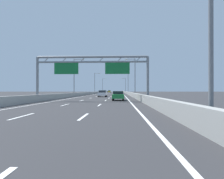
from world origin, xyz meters
TOP-DOWN VIEW (x-y plane):
  - ground_plane at (0.00, 100.00)m, footprint 260.00×260.00m
  - lane_dash_left_1 at (-1.80, 12.50)m, footprint 0.16×3.00m
  - lane_dash_left_2 at (-1.80, 21.50)m, footprint 0.16×3.00m
  - lane_dash_left_3 at (-1.80, 30.50)m, footprint 0.16×3.00m
  - lane_dash_left_4 at (-1.80, 39.50)m, footprint 0.16×3.00m
  - lane_dash_left_5 at (-1.80, 48.50)m, footprint 0.16×3.00m
  - lane_dash_left_6 at (-1.80, 57.50)m, footprint 0.16×3.00m
  - lane_dash_left_7 at (-1.80, 66.50)m, footprint 0.16×3.00m
  - lane_dash_left_8 at (-1.80, 75.50)m, footprint 0.16×3.00m
  - lane_dash_left_9 at (-1.80, 84.50)m, footprint 0.16×3.00m
  - lane_dash_left_10 at (-1.80, 93.50)m, footprint 0.16×3.00m
  - lane_dash_left_11 at (-1.80, 102.50)m, footprint 0.16×3.00m
  - lane_dash_left_12 at (-1.80, 111.50)m, footprint 0.16×3.00m
  - lane_dash_left_13 at (-1.80, 120.50)m, footprint 0.16×3.00m
  - lane_dash_left_14 at (-1.80, 129.50)m, footprint 0.16×3.00m
  - lane_dash_left_15 at (-1.80, 138.50)m, footprint 0.16×3.00m
  - lane_dash_left_16 at (-1.80, 147.50)m, footprint 0.16×3.00m
  - lane_dash_left_17 at (-1.80, 156.50)m, footprint 0.16×3.00m
  - lane_dash_right_1 at (1.80, 12.50)m, footprint 0.16×3.00m
  - lane_dash_right_2 at (1.80, 21.50)m, footprint 0.16×3.00m
  - lane_dash_right_3 at (1.80, 30.50)m, footprint 0.16×3.00m
  - lane_dash_right_4 at (1.80, 39.50)m, footprint 0.16×3.00m
  - lane_dash_right_5 at (1.80, 48.50)m, footprint 0.16×3.00m
  - lane_dash_right_6 at (1.80, 57.50)m, footprint 0.16×3.00m
  - lane_dash_right_7 at (1.80, 66.50)m, footprint 0.16×3.00m
  - lane_dash_right_8 at (1.80, 75.50)m, footprint 0.16×3.00m
  - lane_dash_right_9 at (1.80, 84.50)m, footprint 0.16×3.00m
  - lane_dash_right_10 at (1.80, 93.50)m, footprint 0.16×3.00m
  - lane_dash_right_11 at (1.80, 102.50)m, footprint 0.16×3.00m
  - lane_dash_right_12 at (1.80, 111.50)m, footprint 0.16×3.00m
  - lane_dash_right_13 at (1.80, 120.50)m, footprint 0.16×3.00m
  - lane_dash_right_14 at (1.80, 129.50)m, footprint 0.16×3.00m
  - lane_dash_right_15 at (1.80, 138.50)m, footprint 0.16×3.00m
  - lane_dash_right_16 at (1.80, 147.50)m, footprint 0.16×3.00m
  - lane_dash_right_17 at (1.80, 156.50)m, footprint 0.16×3.00m
  - edge_line_left at (-5.25, 88.00)m, footprint 0.16×176.00m
  - edge_line_right at (5.25, 88.00)m, footprint 0.16×176.00m
  - barrier_left at (-6.90, 110.00)m, footprint 0.45×220.00m
  - barrier_right at (6.90, 110.00)m, footprint 0.45×220.00m
  - sign_gantry at (-0.01, 28.64)m, footprint 15.87×0.36m
  - streetlamp_left_mid at (-7.47, 50.79)m, footprint 2.58×0.28m
  - streetlamp_right_mid at (7.47, 50.79)m, footprint 2.58×0.28m
  - streetlamp_left_far at (-7.47, 91.99)m, footprint 2.58×0.28m
  - streetlamp_right_far at (7.47, 91.99)m, footprint 2.58×0.28m
  - streetlamp_left_distant at (-7.47, 133.20)m, footprint 2.58×0.28m
  - streetlamp_right_distant at (7.47, 133.20)m, footprint 2.58×0.28m
  - white_car at (-0.12, 47.22)m, footprint 1.84×4.57m
  - black_car at (-3.82, 98.36)m, footprint 1.87×4.20m
  - green_car at (3.65, 31.12)m, footprint 1.73×4.19m
  - yellow_car at (-3.43, 139.53)m, footprint 1.77×4.29m

SIDE VIEW (x-z plane):
  - ground_plane at x=0.00m, z-range 0.00..0.00m
  - lane_dash_left_1 at x=-1.80m, z-range 0.00..0.01m
  - lane_dash_left_2 at x=-1.80m, z-range 0.00..0.01m
  - lane_dash_left_3 at x=-1.80m, z-range 0.00..0.01m
  - lane_dash_left_4 at x=-1.80m, z-range 0.00..0.01m
  - lane_dash_left_5 at x=-1.80m, z-range 0.00..0.01m
  - lane_dash_left_6 at x=-1.80m, z-range 0.00..0.01m
  - lane_dash_left_7 at x=-1.80m, z-range 0.00..0.01m
  - lane_dash_left_8 at x=-1.80m, z-range 0.00..0.01m
  - lane_dash_left_9 at x=-1.80m, z-range 0.00..0.01m
  - lane_dash_left_10 at x=-1.80m, z-range 0.00..0.01m
  - lane_dash_left_11 at x=-1.80m, z-range 0.00..0.01m
  - lane_dash_left_12 at x=-1.80m, z-range 0.00..0.01m
  - lane_dash_left_13 at x=-1.80m, z-range 0.00..0.01m
  - lane_dash_left_14 at x=-1.80m, z-range 0.00..0.01m
  - lane_dash_left_15 at x=-1.80m, z-range 0.00..0.01m
  - lane_dash_left_16 at x=-1.80m, z-range 0.00..0.01m
  - lane_dash_left_17 at x=-1.80m, z-range 0.00..0.01m
  - lane_dash_right_1 at x=1.80m, z-range 0.00..0.01m
  - lane_dash_right_2 at x=1.80m, z-range 0.00..0.01m
  - lane_dash_right_3 at x=1.80m, z-range 0.00..0.01m
  - lane_dash_right_4 at x=1.80m, z-range 0.00..0.01m
  - lane_dash_right_5 at x=1.80m, z-range 0.00..0.01m
  - lane_dash_right_6 at x=1.80m, z-range 0.00..0.01m
  - lane_dash_right_7 at x=1.80m, z-range 0.00..0.01m
  - lane_dash_right_8 at x=1.80m, z-range 0.00..0.01m
  - lane_dash_right_9 at x=1.80m, z-range 0.00..0.01m
  - lane_dash_right_10 at x=1.80m, z-range 0.00..0.01m
  - lane_dash_right_11 at x=1.80m, z-range 0.00..0.01m
  - lane_dash_right_12 at x=1.80m, z-range 0.00..0.01m
  - lane_dash_right_13 at x=1.80m, z-range 0.00..0.01m
  - lane_dash_right_14 at x=1.80m, z-range 0.00..0.01m
  - lane_dash_right_15 at x=1.80m, z-range 0.00..0.01m
  - lane_dash_right_16 at x=1.80m, z-range 0.00..0.01m
  - lane_dash_right_17 at x=1.80m, z-range 0.00..0.01m
  - edge_line_left at x=-5.25m, z-range 0.00..0.01m
  - edge_line_right at x=5.25m, z-range 0.00..0.01m
  - barrier_left at x=-6.90m, z-range 0.00..0.95m
  - barrier_right at x=6.90m, z-range 0.00..0.95m
  - green_car at x=3.65m, z-range 0.02..1.42m
  - yellow_car at x=-3.43m, z-range 0.01..1.49m
  - black_car at x=-3.82m, z-range 0.02..1.51m
  - white_car at x=-0.12m, z-range 0.02..1.54m
  - sign_gantry at x=-0.01m, z-range 1.62..7.98m
  - streetlamp_left_mid at x=-7.47m, z-range 0.65..10.15m
  - streetlamp_right_mid at x=7.47m, z-range 0.65..10.15m
  - streetlamp_left_far at x=-7.47m, z-range 0.65..10.15m
  - streetlamp_right_far at x=7.47m, z-range 0.65..10.15m
  - streetlamp_left_distant at x=-7.47m, z-range 0.65..10.15m
  - streetlamp_right_distant at x=7.47m, z-range 0.65..10.15m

